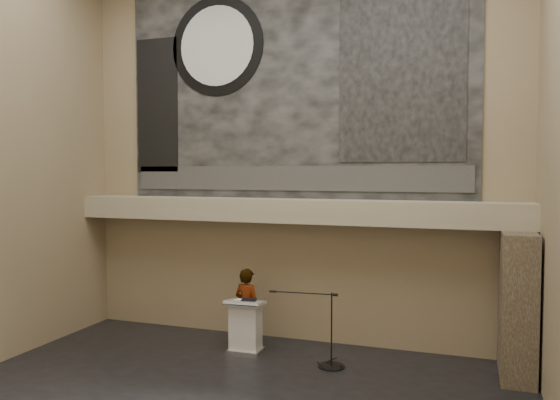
% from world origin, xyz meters
% --- Properties ---
extents(wall_back, '(10.00, 0.02, 8.50)m').
position_xyz_m(wall_back, '(0.00, 4.00, 4.25)').
color(wall_back, '#897657').
rests_on(wall_back, floor).
extents(wall_front, '(10.00, 0.02, 8.50)m').
position_xyz_m(wall_front, '(0.00, -4.00, 4.25)').
color(wall_front, '#897657').
rests_on(wall_front, floor).
extents(soffit, '(10.00, 0.80, 0.50)m').
position_xyz_m(soffit, '(0.00, 3.60, 2.95)').
color(soffit, tan).
rests_on(soffit, wall_back).
extents(sprinkler_left, '(0.04, 0.04, 0.06)m').
position_xyz_m(sprinkler_left, '(-1.60, 3.55, 2.67)').
color(sprinkler_left, '#B2893D').
rests_on(sprinkler_left, soffit).
extents(sprinkler_right, '(0.04, 0.04, 0.06)m').
position_xyz_m(sprinkler_right, '(1.90, 3.55, 2.67)').
color(sprinkler_right, '#B2893D').
rests_on(sprinkler_right, soffit).
extents(banner, '(8.00, 0.05, 5.00)m').
position_xyz_m(banner, '(0.00, 3.97, 5.70)').
color(banner, black).
rests_on(banner, wall_back).
extents(banner_text_strip, '(7.76, 0.02, 0.55)m').
position_xyz_m(banner_text_strip, '(0.00, 3.93, 3.65)').
color(banner_text_strip, '#303030').
rests_on(banner_text_strip, banner).
extents(banner_clock_rim, '(2.30, 0.02, 2.30)m').
position_xyz_m(banner_clock_rim, '(-1.80, 3.93, 6.70)').
color(banner_clock_rim, black).
rests_on(banner_clock_rim, banner).
extents(banner_clock_face, '(1.84, 0.02, 1.84)m').
position_xyz_m(banner_clock_face, '(-1.80, 3.91, 6.70)').
color(banner_clock_face, silver).
rests_on(banner_clock_face, banner).
extents(banner_building_print, '(2.60, 0.02, 3.60)m').
position_xyz_m(banner_building_print, '(2.40, 3.93, 5.80)').
color(banner_building_print, black).
rests_on(banner_building_print, banner).
extents(banner_brick_print, '(1.10, 0.02, 3.20)m').
position_xyz_m(banner_brick_print, '(-3.40, 3.93, 5.40)').
color(banner_brick_print, black).
rests_on(banner_brick_print, banner).
extents(stone_pier, '(0.60, 1.40, 2.70)m').
position_xyz_m(stone_pier, '(4.65, 3.15, 1.35)').
color(stone_pier, '#433729').
rests_on(stone_pier, floor).
extents(lectern, '(0.79, 0.57, 1.14)m').
position_xyz_m(lectern, '(-0.62, 2.78, 0.55)').
color(lectern, silver).
rests_on(lectern, floor).
extents(binder, '(0.34, 0.29, 0.04)m').
position_xyz_m(binder, '(-0.55, 2.78, 1.12)').
color(binder, black).
rests_on(binder, lectern).
extents(papers, '(0.25, 0.31, 0.00)m').
position_xyz_m(papers, '(-0.76, 2.75, 1.10)').
color(papers, white).
rests_on(papers, lectern).
extents(speaker_person, '(0.71, 0.55, 1.72)m').
position_xyz_m(speaker_person, '(-0.72, 3.11, 0.86)').
color(speaker_person, white).
rests_on(speaker_person, floor).
extents(mic_stand, '(1.50, 0.52, 1.46)m').
position_xyz_m(mic_stand, '(1.25, 2.53, 0.22)').
color(mic_stand, black).
rests_on(mic_stand, floor).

